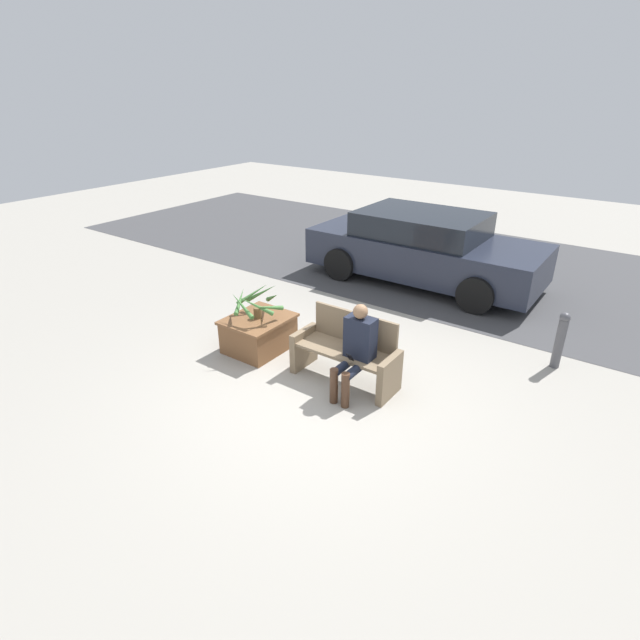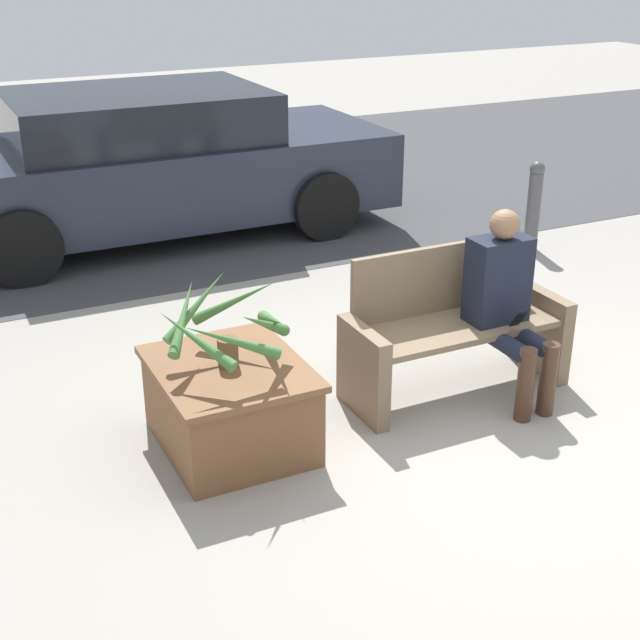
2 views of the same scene
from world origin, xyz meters
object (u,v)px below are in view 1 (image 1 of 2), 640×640
Objects in this scene: planter_box at (259,332)px; parked_car at (424,248)px; person_seated at (356,347)px; potted_plant at (256,302)px; bollard_post at (560,339)px; bench at (347,352)px.

planter_box is 0.21× the size of parked_car.
person_seated is 1.61× the size of potted_plant.
parked_car is 3.59m from bollard_post.
bench is at bearing 142.00° from person_seated.
potted_plant reaches higher than bench.
planter_box is 1.28× the size of potted_plant.
bollard_post is (3.70, 2.00, -0.32)m from potted_plant.
person_seated is at bearing -5.01° from planter_box.
person_seated reaches higher than potted_plant.
bollard_post reaches higher than planter_box.
planter_box is at bearing -178.47° from bench.
bench is 0.39m from person_seated.
potted_plant reaches higher than bollard_post.
bollard_post is (2.97, -2.01, -0.25)m from parked_car.
bench reaches higher than bollard_post.
person_seated reaches higher than bench.
bench is at bearing -78.83° from parked_car.
bollard_post is at bearing 47.94° from person_seated.
bench is at bearing 1.80° from potted_plant.
bollard_post is at bearing 41.79° from bench.
bench is 2.93m from bollard_post.
planter_box is 1.15× the size of bollard_post.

